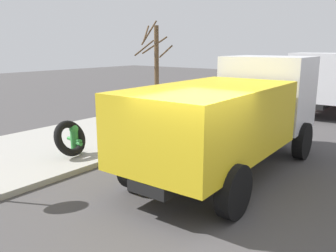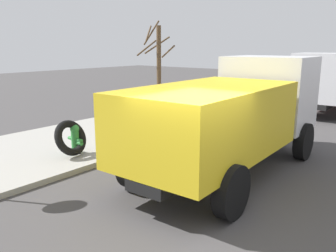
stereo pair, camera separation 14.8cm
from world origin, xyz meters
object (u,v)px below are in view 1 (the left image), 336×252
(dump_truck_yellow, at_px, (234,112))
(dump_truck_red, at_px, (331,80))
(loose_tire, at_px, (70,138))
(fire_hydrant, at_px, (75,138))
(bare_tree, at_px, (156,67))

(dump_truck_yellow, relative_size, dump_truck_red, 1.00)
(loose_tire, bearing_deg, fire_hydrant, 23.54)
(fire_hydrant, relative_size, loose_tire, 0.83)
(fire_hydrant, relative_size, bare_tree, 0.21)
(fire_hydrant, height_order, dump_truck_yellow, dump_truck_yellow)
(dump_truck_yellow, distance_m, dump_truck_red, 11.06)
(dump_truck_red, distance_m, bare_tree, 9.15)
(fire_hydrant, bearing_deg, dump_truck_yellow, -64.00)
(loose_tire, relative_size, dump_truck_red, 0.15)
(fire_hydrant, relative_size, dump_truck_yellow, 0.13)
(dump_truck_yellow, bearing_deg, loose_tire, 119.11)
(loose_tire, bearing_deg, dump_truck_red, -16.01)
(dump_truck_red, bearing_deg, dump_truck_yellow, -178.69)
(loose_tire, distance_m, bare_tree, 6.95)
(bare_tree, bearing_deg, fire_hydrant, -162.01)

